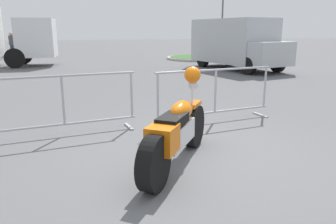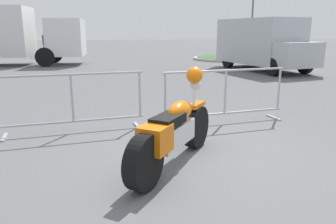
# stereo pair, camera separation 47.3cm
# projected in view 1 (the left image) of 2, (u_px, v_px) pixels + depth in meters

# --- Properties ---
(ground_plane) EXTENTS (120.00, 120.00, 0.00)m
(ground_plane) POSITION_uv_depth(u_px,v_px,m) (196.00, 154.00, 4.88)
(ground_plane) COLOR #5B5B5E
(motorcycle) EXTENTS (1.55, 1.89, 1.28)m
(motorcycle) POSITION_uv_depth(u_px,v_px,m) (177.00, 131.00, 4.41)
(motorcycle) COLOR black
(motorcycle) RESTS_ON ground
(crowd_barrier_near) EXTENTS (2.56, 0.69, 1.07)m
(crowd_barrier_near) POSITION_uv_depth(u_px,v_px,m) (63.00, 104.00, 5.66)
(crowd_barrier_near) COLOR #9EA0A5
(crowd_barrier_near) RESTS_ON ground
(crowd_barrier_far) EXTENTS (2.56, 0.69, 1.07)m
(crowd_barrier_far) POSITION_uv_depth(u_px,v_px,m) (215.00, 94.00, 6.51)
(crowd_barrier_far) COLOR #9EA0A5
(crowd_barrier_far) RESTS_ON ground
(delivery_van) EXTENTS (2.89, 5.29, 2.31)m
(delivery_van) POSITION_uv_depth(u_px,v_px,m) (236.00, 42.00, 15.31)
(delivery_van) COLOR #B2B7BC
(delivery_van) RESTS_ON ground
(parked_car_yellow) EXTENTS (2.42, 4.56, 1.47)m
(parked_car_yellow) POSITION_uv_depth(u_px,v_px,m) (24.00, 45.00, 24.44)
(parked_car_yellow) COLOR yellow
(parked_car_yellow) RESTS_ON ground
(pedestrian) EXTENTS (0.42, 0.42, 1.69)m
(pedestrian) POSITION_uv_depth(u_px,v_px,m) (12.00, 44.00, 21.58)
(pedestrian) COLOR #262838
(pedestrian) RESTS_ON ground
(planter_island) EXTENTS (4.35, 4.35, 1.21)m
(planter_island) POSITION_uv_depth(u_px,v_px,m) (205.00, 55.00, 20.81)
(planter_island) COLOR #ADA89E
(planter_island) RESTS_ON ground
(street_lamp) EXTENTS (0.36, 0.70, 5.68)m
(street_lamp) POSITION_uv_depth(u_px,v_px,m) (223.00, 3.00, 23.59)
(street_lamp) COLOR #595B60
(street_lamp) RESTS_ON ground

